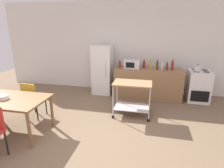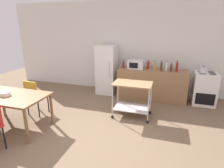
# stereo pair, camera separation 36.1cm
# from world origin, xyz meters

# --- Properties ---
(ground_plane) EXTENTS (12.00, 12.00, 0.00)m
(ground_plane) POSITION_xyz_m (0.00, 0.00, 0.00)
(ground_plane) COLOR brown
(back_wall) EXTENTS (8.40, 0.12, 2.90)m
(back_wall) POSITION_xyz_m (0.00, 3.20, 1.45)
(back_wall) COLOR silver
(back_wall) RESTS_ON ground_plane
(kitchen_counter) EXTENTS (2.00, 0.64, 0.90)m
(kitchen_counter) POSITION_xyz_m (0.90, 2.60, 0.45)
(kitchen_counter) COLOR olive
(kitchen_counter) RESTS_ON ground_plane
(dining_table) EXTENTS (1.50, 0.90, 0.75)m
(dining_table) POSITION_xyz_m (-1.76, -0.02, 0.67)
(dining_table) COLOR brown
(dining_table) RESTS_ON ground_plane
(chair_mustard) EXTENTS (0.43, 0.43, 0.89)m
(chair_mustard) POSITION_xyz_m (-1.71, 0.65, 0.52)
(chair_mustard) COLOR gold
(chair_mustard) RESTS_ON ground_plane
(stove_oven) EXTENTS (0.60, 0.61, 0.92)m
(stove_oven) POSITION_xyz_m (2.35, 2.62, 0.45)
(stove_oven) COLOR white
(stove_oven) RESTS_ON ground_plane
(refrigerator) EXTENTS (0.60, 0.63, 1.55)m
(refrigerator) POSITION_xyz_m (-0.55, 2.70, 0.78)
(refrigerator) COLOR white
(refrigerator) RESTS_ON ground_plane
(kitchen_cart) EXTENTS (0.91, 0.57, 0.85)m
(kitchen_cart) POSITION_xyz_m (0.57, 1.27, 0.57)
(kitchen_cart) COLOR #A37A51
(kitchen_cart) RESTS_ON ground_plane
(bottle_vinegar) EXTENTS (0.06, 0.06, 0.25)m
(bottle_vinegar) POSITION_xyz_m (0.03, 2.57, 1.00)
(bottle_vinegar) COLOR maroon
(bottle_vinegar) RESTS_ON kitchen_counter
(microwave) EXTENTS (0.46, 0.35, 0.26)m
(microwave) POSITION_xyz_m (0.41, 2.57, 1.03)
(microwave) COLOR silver
(microwave) RESTS_ON kitchen_counter
(bottle_sesame_oil) EXTENTS (0.07, 0.07, 0.26)m
(bottle_sesame_oil) POSITION_xyz_m (0.76, 2.68, 1.01)
(bottle_sesame_oil) COLOR maroon
(bottle_sesame_oil) RESTS_ON kitchen_counter
(bottle_olive_oil) EXTENTS (0.06, 0.06, 0.27)m
(bottle_olive_oil) POSITION_xyz_m (0.95, 2.62, 1.01)
(bottle_olive_oil) COLOR gold
(bottle_olive_oil) RESTS_ON kitchen_counter
(bottle_sparkling_water) EXTENTS (0.06, 0.06, 0.29)m
(bottle_sparkling_water) POSITION_xyz_m (1.14, 2.53, 1.03)
(bottle_sparkling_water) COLOR #4C2D19
(bottle_sparkling_water) RESTS_ON kitchen_counter
(bottle_wine) EXTENTS (0.06, 0.06, 0.27)m
(bottle_wine) POSITION_xyz_m (1.28, 2.56, 1.02)
(bottle_wine) COLOR silver
(bottle_wine) RESTS_ON kitchen_counter
(bottle_soda) EXTENTS (0.06, 0.06, 0.24)m
(bottle_soda) POSITION_xyz_m (1.41, 2.52, 1.00)
(bottle_soda) COLOR #4C2D19
(bottle_soda) RESTS_ON kitchen_counter
(bottle_hot_sauce) EXTENTS (0.07, 0.07, 0.31)m
(bottle_hot_sauce) POSITION_xyz_m (1.56, 2.56, 1.03)
(bottle_hot_sauce) COLOR maroon
(bottle_hot_sauce) RESTS_ON kitchen_counter
(fruit_bowl) EXTENTS (0.21, 0.21, 0.08)m
(fruit_bowl) POSITION_xyz_m (-1.84, -0.06, 0.79)
(fruit_bowl) COLOR white
(fruit_bowl) RESTS_ON dining_table
(kettle) EXTENTS (0.24, 0.17, 0.19)m
(kettle) POSITION_xyz_m (2.23, 2.52, 1.00)
(kettle) COLOR silver
(kettle) RESTS_ON stove_oven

